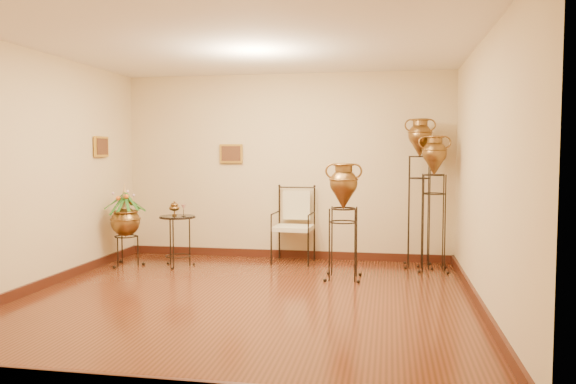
% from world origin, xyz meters
% --- Properties ---
extents(ground, '(5.00, 5.00, 0.00)m').
position_xyz_m(ground, '(0.00, 0.00, 0.00)').
color(ground, '#5A2715').
rests_on(ground, ground).
extents(room_shell, '(5.02, 5.02, 2.81)m').
position_xyz_m(room_shell, '(-0.01, 0.01, 1.73)').
color(room_shell, '#D4C088').
rests_on(room_shell, ground).
extents(amphora_tall, '(0.54, 0.54, 2.11)m').
position_xyz_m(amphora_tall, '(1.97, 2.15, 1.08)').
color(amphora_tall, black).
rests_on(amphora_tall, ground).
extents(amphora_mid, '(0.55, 0.55, 1.87)m').
position_xyz_m(amphora_mid, '(2.15, 1.91, 0.94)').
color(amphora_mid, black).
rests_on(amphora_mid, ground).
extents(amphora_short, '(0.57, 0.57, 1.51)m').
position_xyz_m(amphora_short, '(0.98, 1.21, 0.75)').
color(amphora_short, black).
rests_on(amphora_short, ground).
extents(planter_urn, '(0.78, 0.78, 1.22)m').
position_xyz_m(planter_urn, '(-2.15, 1.51, 0.68)').
color(planter_urn, black).
rests_on(planter_urn, ground).
extents(armchair, '(0.65, 0.61, 1.11)m').
position_xyz_m(armchair, '(0.18, 2.15, 0.56)').
color(armchair, black).
rests_on(armchair, ground).
extents(side_table, '(0.58, 0.58, 0.91)m').
position_xyz_m(side_table, '(-1.39, 1.58, 0.38)').
color(side_table, black).
rests_on(side_table, ground).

